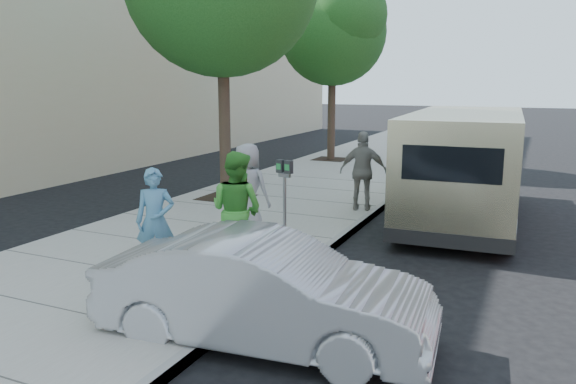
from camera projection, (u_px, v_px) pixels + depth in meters
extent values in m
plane|color=black|center=(266.00, 238.00, 10.95)|extent=(120.00, 120.00, 0.00)
cube|color=gray|center=(221.00, 229.00, 11.34)|extent=(5.00, 60.00, 0.15)
cube|color=gray|center=(335.00, 243.00, 10.36)|extent=(0.12, 60.00, 0.16)
cube|color=black|center=(226.00, 197.00, 14.00)|extent=(1.20, 1.20, 0.01)
cylinder|color=#38281E|center=(224.00, 118.00, 13.61)|extent=(0.28, 0.28, 3.96)
cube|color=black|center=(331.00, 159.00, 20.79)|extent=(1.20, 1.20, 0.01)
cylinder|color=#38281E|center=(332.00, 111.00, 20.44)|extent=(0.28, 0.28, 3.52)
sphere|color=#1D4E1A|center=(333.00, 32.00, 19.90)|extent=(3.80, 3.80, 3.80)
sphere|color=#1D4E1A|center=(345.00, 15.00, 19.20)|extent=(2.85, 2.85, 2.85)
sphere|color=#1D4E1A|center=(325.00, 25.00, 20.49)|extent=(2.66, 2.66, 2.66)
cylinder|color=gray|center=(285.00, 210.00, 10.07)|extent=(0.06, 0.06, 1.18)
cube|color=gray|center=(285.00, 175.00, 9.94)|extent=(0.24, 0.11, 0.08)
cube|color=#2D2D30|center=(280.00, 166.00, 9.96)|extent=(0.14, 0.13, 0.23)
cube|color=#2D2D30|center=(289.00, 167.00, 9.86)|extent=(0.14, 0.13, 0.23)
cube|color=tan|center=(464.00, 163.00, 11.94)|extent=(2.42, 5.90, 2.14)
cube|color=tan|center=(473.00, 167.00, 14.93)|extent=(2.00, 0.68, 0.91)
cube|color=black|center=(451.00, 164.00, 9.21)|extent=(1.61, 0.10, 0.59)
cylinder|color=black|center=(429.00, 185.00, 14.20)|extent=(0.32, 0.83, 0.82)
cylinder|color=black|center=(509.00, 191.00, 13.51)|extent=(0.32, 0.83, 0.82)
cylinder|color=black|center=(400.00, 221.00, 10.60)|extent=(0.32, 0.83, 0.82)
cylinder|color=black|center=(507.00, 231.00, 9.92)|extent=(0.32, 0.83, 0.82)
imported|color=#A7A8AD|center=(264.00, 291.00, 6.43)|extent=(4.01, 1.71, 1.28)
imported|color=teal|center=(155.00, 221.00, 8.43)|extent=(0.70, 0.62, 1.60)
imported|color=green|center=(237.00, 210.00, 8.61)|extent=(0.96, 0.79, 1.82)
imported|color=gray|center=(248.00, 190.00, 10.45)|extent=(0.86, 0.57, 1.74)
imported|color=gray|center=(363.00, 171.00, 12.47)|extent=(1.11, 0.66, 1.77)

